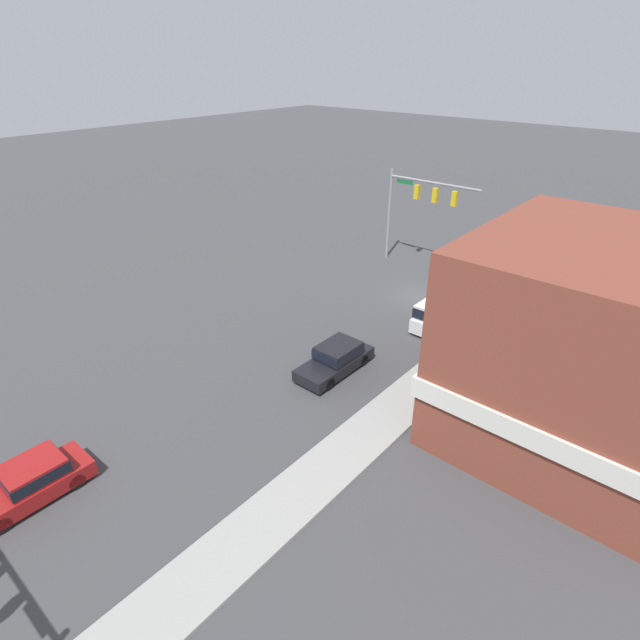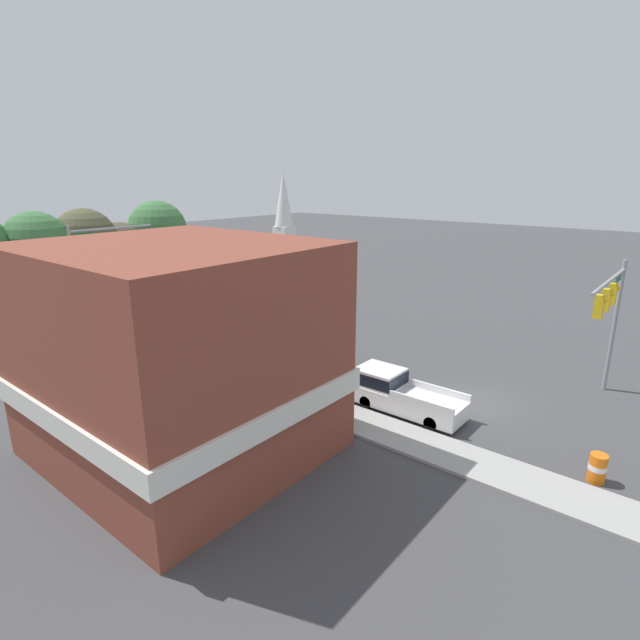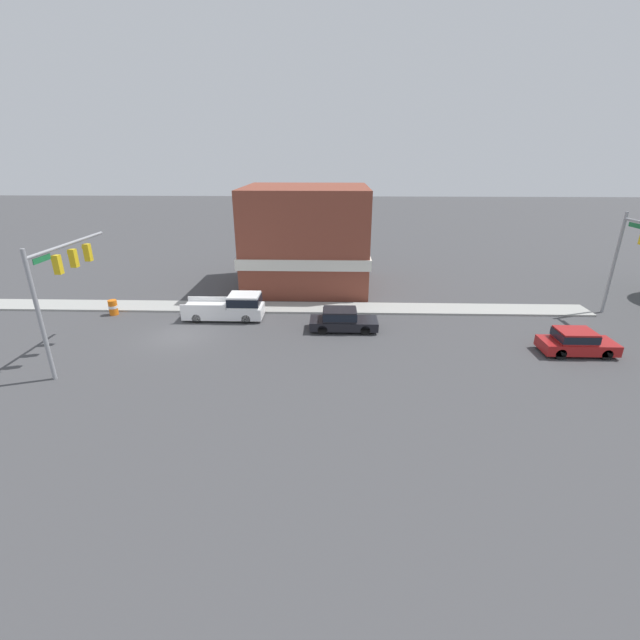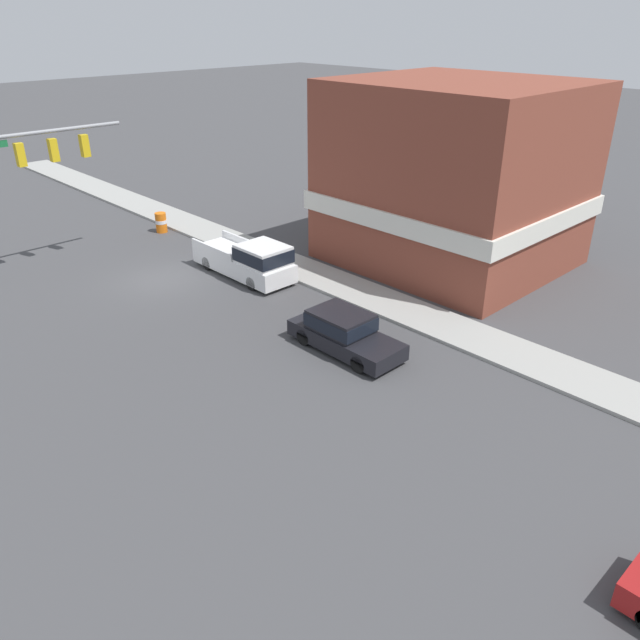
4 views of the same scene
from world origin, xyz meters
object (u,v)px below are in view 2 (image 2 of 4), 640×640
car_oncoming (200,305)px  construction_barrel (597,468)px  pickup_truck_parked (397,391)px  car_lead (300,350)px  car_distant (91,292)px

car_oncoming → construction_barrel: (-5.80, -31.35, -0.21)m
pickup_truck_parked → construction_barrel: size_ratio=5.04×
car_lead → car_distant: (-0.21, 25.83, 0.02)m
car_lead → pickup_truck_parked: bearing=-103.2°
car_lead → car_distant: 25.84m
car_distant → car_oncoming: bearing=-73.3°
car_distant → construction_barrel: bearing=-93.0°
car_lead → construction_barrel: (-2.49, -17.21, -0.20)m
car_oncoming → construction_barrel: size_ratio=3.79×
car_lead → construction_barrel: size_ratio=4.05×
car_lead → car_oncoming: bearing=76.8°
car_oncoming → car_distant: bearing=-73.3°
car_lead → construction_barrel: bearing=-98.2°
car_distant → pickup_truck_parked: size_ratio=0.83×
car_oncoming → construction_barrel: car_oncoming is taller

